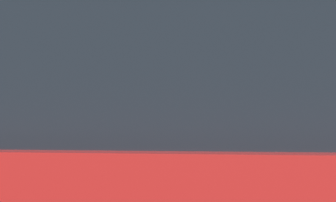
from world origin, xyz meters
TOP-DOWN VIEW (x-y plane):
  - parking_meter at (0.27, 0.51)m, footprint 0.17×0.18m
  - pedestrian_at_meter at (-0.36, 0.62)m, footprint 0.74×0.56m
  - background_railing at (0.00, 2.76)m, footprint 24.06×0.06m
  - backdrop_wall at (0.00, 5.77)m, footprint 32.00×0.50m

SIDE VIEW (x-z plane):
  - background_railing at x=0.00m, z-range 0.40..1.52m
  - pedestrian_at_meter at x=-0.36m, z-range 0.29..2.05m
  - parking_meter at x=0.27m, z-range 0.48..1.95m
  - backdrop_wall at x=0.00m, z-range 0.00..3.52m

